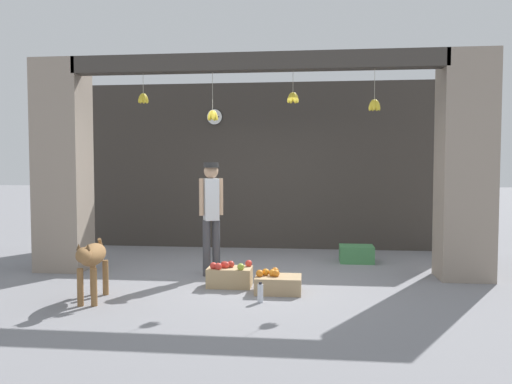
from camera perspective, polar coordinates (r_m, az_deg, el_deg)
ground_plane at (r=7.03m, az=-0.33°, el=-9.84°), size 60.00×60.00×0.00m
shop_back_wall at (r=9.43m, az=1.41°, el=2.99°), size 7.10×0.12×3.11m
shop_pillar_left at (r=8.00m, az=-21.22°, el=2.76°), size 0.70×0.60×3.11m
shop_pillar_right at (r=7.43m, az=22.80°, el=2.72°), size 0.70×0.60×3.11m
storefront_awning at (r=7.11m, az=-0.17°, el=14.43°), size 5.20×0.24×0.93m
dog at (r=6.10m, az=-18.23°, el=-7.25°), size 0.34×0.92×0.72m
shopkeeper at (r=7.09m, az=-5.14°, el=-2.02°), size 0.32×0.30×1.61m
fruit_crate_oranges at (r=6.26m, az=2.49°, el=-10.41°), size 0.57×0.41×0.29m
fruit_crate_apples at (r=6.56m, az=-3.02°, el=-9.55°), size 0.57×0.35×0.33m
produce_box_green at (r=8.29m, az=11.41°, el=-6.96°), size 0.54×0.40×0.27m
water_bottle at (r=5.83m, az=0.50°, el=-11.47°), size 0.07×0.07×0.23m
wall_clock at (r=9.53m, az=-4.76°, el=8.55°), size 0.30×0.03×0.30m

